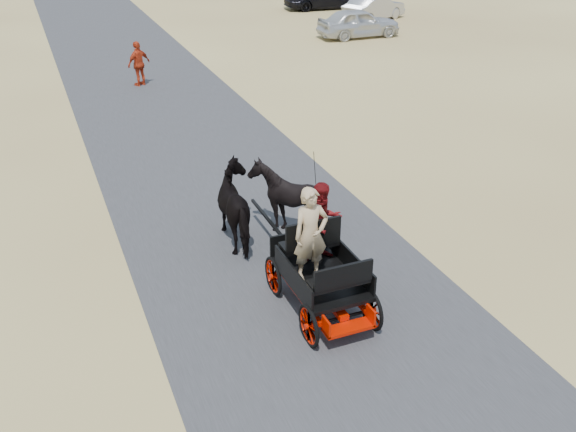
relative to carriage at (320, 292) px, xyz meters
name	(u,v)px	position (x,y,z in m)	size (l,w,h in m)	color
ground	(360,370)	(-0.13, -1.84, -0.36)	(140.00, 140.00, 0.00)	tan
road	(360,370)	(-0.13, -1.84, -0.35)	(6.00, 140.00, 0.01)	#38383A
carriage	(320,292)	(0.00, 0.00, 0.00)	(1.30, 2.40, 0.72)	black
horse_left	(241,207)	(-0.55, 3.00, 0.49)	(0.91, 2.01, 1.70)	black
horse_right	(287,199)	(0.55, 3.00, 0.49)	(1.37, 1.54, 1.70)	black
driver_man	(311,235)	(-0.20, 0.05, 1.26)	(0.66, 0.43, 1.80)	tan
passenger_woman	(323,222)	(0.30, 0.60, 1.15)	(0.77, 0.60, 1.58)	#660C0F
pedestrian	(139,64)	(-0.29, 16.14, 0.50)	(1.01, 0.42, 1.73)	#B53014
car_a	(359,23)	(11.73, 20.62, 0.36)	(1.70, 4.23, 1.44)	silver
car_b	(374,8)	(14.57, 24.13, 0.33)	(1.46, 4.19, 1.38)	#B2B2B7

